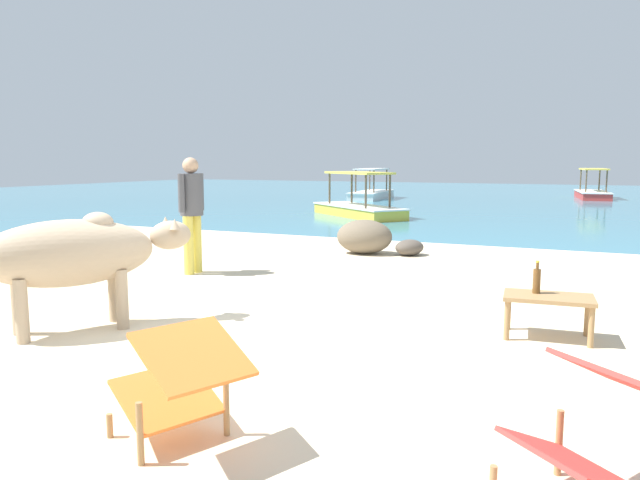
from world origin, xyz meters
The scene contains 13 objects.
sand_beach centered at (0.00, 0.00, 0.02)m, with size 18.00×14.00×0.04m, color beige.
water_surface centered at (0.00, 22.00, 0.00)m, with size 60.00×36.00×0.03m, color teal.
cow centered at (-1.44, -0.28, 0.77)m, with size 1.42×1.83×1.10m.
low_bench_table centered at (2.56, 1.26, 0.37)m, with size 0.80×0.50×0.39m.
bottle centered at (2.45, 1.31, 0.55)m, with size 0.07×0.07×0.30m.
deck_chair_near centered at (0.84, -1.74, 0.42)m, with size 0.92×0.81×0.68m.
deck_chair_far centered at (2.92, -1.42, 0.42)m, with size 0.90×0.93×0.68m.
person_standing centered at (-2.19, 2.53, 0.99)m, with size 0.32×0.51×1.62m.
shore_rock_medium centered at (-0.60, 5.21, 0.33)m, with size 0.94×0.67×0.58m, color #756651.
shore_rock_small centered at (0.16, 5.34, 0.17)m, with size 0.53×0.41×0.27m, color brown.
boat_yellow centered at (-3.23, 11.93, 0.29)m, with size 3.56×3.24×1.29m.
boat_white centered at (-5.58, 19.87, 0.29)m, with size 1.41×3.74×1.29m.
boat_red centered at (3.05, 23.88, 0.29)m, with size 1.55×3.78×1.29m.
Camera 1 is at (2.82, -4.27, 1.61)m, focal length 33.39 mm.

